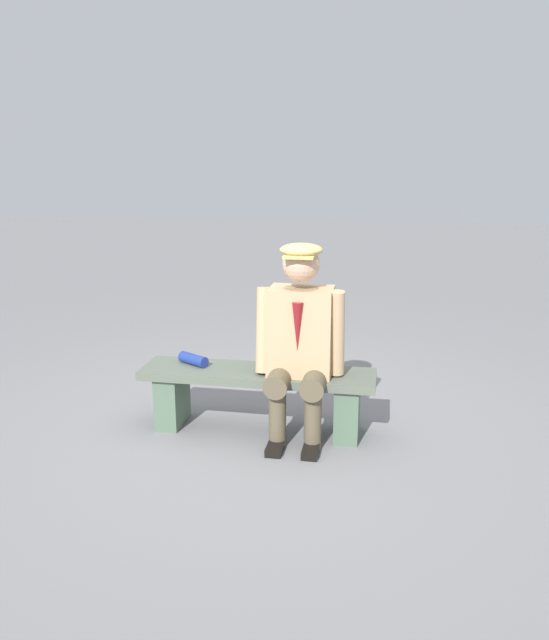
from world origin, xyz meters
TOP-DOWN VIEW (x-y plane):
  - ground_plane at (0.00, 0.00)m, footprint 30.00×30.00m
  - bench at (0.00, 0.00)m, footprint 1.56×0.38m
  - seated_man at (-0.29, 0.05)m, footprint 0.58×0.55m
  - rolled_magazine at (0.45, -0.04)m, footprint 0.23×0.18m

SIDE VIEW (x-z plane):
  - ground_plane at x=0.00m, z-range 0.00..0.00m
  - bench at x=0.00m, z-range 0.07..0.50m
  - rolled_magazine at x=0.45m, z-range 0.42..0.50m
  - seated_man at x=-0.29m, z-range 0.05..1.33m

